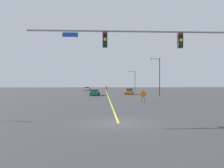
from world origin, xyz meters
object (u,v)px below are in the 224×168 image
object	(u,v)px
street_lamp_near_left	(159,75)
street_lamp_mid_left	(134,80)
traffic_signal_assembly	(177,48)
car_white_far	(87,89)
construction_sign_left_shoulder	(106,88)
car_orange_distant	(129,91)
construction_sign_right_shoulder	(143,95)
car_green_passing	(95,92)

from	to	relation	value
street_lamp_near_left	street_lamp_mid_left	bearing A→B (deg)	90.87
traffic_signal_assembly	car_white_far	size ratio (longest dim) A/B	3.86
construction_sign_left_shoulder	car_orange_distant	distance (m)	13.37
traffic_signal_assembly	car_white_far	bearing A→B (deg)	100.49
street_lamp_mid_left	car_orange_distant	xyz separation A→B (m)	(-5.03, -22.94, -3.26)
street_lamp_near_left	car_white_far	bearing A→B (deg)	118.80
street_lamp_mid_left	car_orange_distant	world-z (taller)	street_lamp_mid_left
traffic_signal_assembly	street_lamp_mid_left	xyz separation A→B (m)	(6.20, 58.71, -1.50)
street_lamp_near_left	construction_sign_right_shoulder	xyz separation A→B (m)	(-6.15, -13.36, -3.38)
construction_sign_left_shoulder	street_lamp_mid_left	bearing A→B (deg)	45.58
car_orange_distant	street_lamp_near_left	bearing A→B (deg)	-53.61
traffic_signal_assembly	construction_sign_left_shoulder	size ratio (longest dim) A/B	9.27
street_lamp_mid_left	car_orange_distant	bearing A→B (deg)	-102.37
construction_sign_right_shoulder	car_white_far	bearing A→B (deg)	104.39
street_lamp_mid_left	construction_sign_left_shoulder	xyz separation A→B (m)	(-10.55, -10.76, -2.87)
car_white_far	car_green_passing	xyz separation A→B (m)	(4.04, -29.66, 0.05)
traffic_signal_assembly	construction_sign_right_shoulder	world-z (taller)	traffic_signal_assembly
street_lamp_near_left	car_green_passing	xyz separation A→B (m)	(-13.92, 3.00, -3.85)
construction_sign_left_shoulder	car_white_far	world-z (taller)	construction_sign_left_shoulder
street_lamp_mid_left	car_white_far	world-z (taller)	street_lamp_mid_left
car_white_far	car_green_passing	size ratio (longest dim) A/B	1.02
construction_sign_right_shoulder	car_green_passing	size ratio (longest dim) A/B	0.43
street_lamp_mid_left	construction_sign_left_shoulder	distance (m)	15.34
street_lamp_near_left	car_orange_distant	world-z (taller)	street_lamp_near_left
street_lamp_near_left	construction_sign_left_shoulder	bearing A→B (deg)	119.30
car_orange_distant	car_white_far	bearing A→B (deg)	116.31
traffic_signal_assembly	car_orange_distant	size ratio (longest dim) A/B	4.29
street_lamp_mid_left	car_orange_distant	distance (m)	23.71
construction_sign_left_shoulder	car_orange_distant	world-z (taller)	construction_sign_left_shoulder
street_lamp_near_left	construction_sign_left_shoulder	size ratio (longest dim) A/B	4.56
street_lamp_near_left	construction_sign_right_shoulder	bearing A→B (deg)	-114.70
street_lamp_near_left	car_orange_distant	size ratio (longest dim) A/B	2.11
traffic_signal_assembly	construction_sign_right_shoulder	distance (m)	15.58
construction_sign_right_shoulder	construction_sign_left_shoulder	distance (m)	33.35
street_lamp_near_left	construction_sign_right_shoulder	size ratio (longest dim) A/B	4.48
street_lamp_mid_left	construction_sign_right_shoulder	world-z (taller)	street_lamp_mid_left
car_white_far	car_orange_distant	size ratio (longest dim) A/B	1.11
street_lamp_mid_left	street_lamp_near_left	xyz separation A→B (m)	(0.46, -30.39, 0.54)
street_lamp_mid_left	construction_sign_left_shoulder	bearing A→B (deg)	-134.42
construction_sign_left_shoulder	car_orange_distant	bearing A→B (deg)	-65.61
traffic_signal_assembly	construction_sign_left_shoulder	bearing A→B (deg)	95.18
construction_sign_left_shoulder	car_orange_distant	xyz separation A→B (m)	(5.52, -12.17, -0.39)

